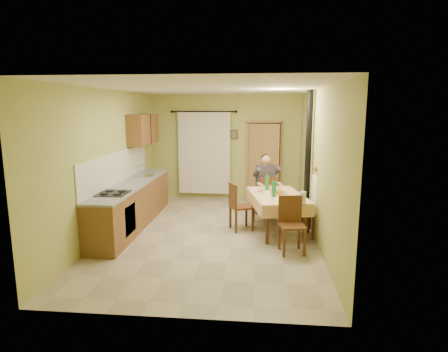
# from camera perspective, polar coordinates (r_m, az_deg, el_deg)

# --- Properties ---
(floor) EXTENTS (4.00, 6.00, 0.01)m
(floor) POSITION_cam_1_polar(r_m,az_deg,el_deg) (7.46, -2.01, -8.83)
(floor) COLOR tan
(floor) RESTS_ON ground
(room_shell) EXTENTS (4.04, 6.04, 2.82)m
(room_shell) POSITION_cam_1_polar(r_m,az_deg,el_deg) (7.07, -2.10, 5.24)
(room_shell) COLOR tan
(room_shell) RESTS_ON ground
(kitchen_run) EXTENTS (0.64, 3.64, 1.56)m
(kitchen_run) POSITION_cam_1_polar(r_m,az_deg,el_deg) (8.08, -13.78, -4.05)
(kitchen_run) COLOR brown
(kitchen_run) RESTS_ON ground
(upper_cabinets) EXTENTS (0.35, 1.40, 0.70)m
(upper_cabinets) POSITION_cam_1_polar(r_m,az_deg,el_deg) (9.12, -12.18, 6.99)
(upper_cabinets) COLOR brown
(upper_cabinets) RESTS_ON room_shell
(curtain) EXTENTS (1.70, 0.07, 2.22)m
(curtain) POSITION_cam_1_polar(r_m,az_deg,el_deg) (10.06, -3.03, 3.57)
(curtain) COLOR black
(curtain) RESTS_ON ground
(doorway) EXTENTS (0.96, 0.23, 2.15)m
(doorway) POSITION_cam_1_polar(r_m,az_deg,el_deg) (10.01, 6.08, 2.28)
(doorway) COLOR black
(doorway) RESTS_ON ground
(dining_table) EXTENTS (1.29, 1.78, 0.76)m
(dining_table) POSITION_cam_1_polar(r_m,az_deg,el_deg) (7.58, 8.09, -5.59)
(dining_table) COLOR #F1BE7B
(dining_table) RESTS_ON ground
(tableware) EXTENTS (0.95, 1.56, 0.33)m
(tableware) POSITION_cam_1_polar(r_m,az_deg,el_deg) (7.37, 8.47, -2.49)
(tableware) COLOR white
(tableware) RESTS_ON dining_table
(chair_far) EXTENTS (0.49, 0.49, 0.93)m
(chair_far) POSITION_cam_1_polar(r_m,az_deg,el_deg) (8.62, 6.37, -4.22)
(chair_far) COLOR #542F17
(chair_far) RESTS_ON ground
(chair_near) EXTENTS (0.47, 0.47, 0.97)m
(chair_near) POSITION_cam_1_polar(r_m,az_deg,el_deg) (6.57, 10.27, -9.02)
(chair_near) COLOR #542F17
(chair_near) RESTS_ON ground
(chair_right) EXTENTS (0.44, 0.44, 0.96)m
(chair_right) POSITION_cam_1_polar(r_m,az_deg,el_deg) (7.46, 14.49, -6.82)
(chair_right) COLOR #542F17
(chair_right) RESTS_ON ground
(chair_left) EXTENTS (0.54, 0.54, 0.97)m
(chair_left) POSITION_cam_1_polar(r_m,az_deg,el_deg) (7.64, 2.54, -6.08)
(chair_left) COLOR #542F17
(chair_left) RESTS_ON ground
(man_far) EXTENTS (0.65, 0.59, 1.39)m
(man_far) POSITION_cam_1_polar(r_m,az_deg,el_deg) (8.51, 6.42, -0.35)
(man_far) COLOR #38333D
(man_far) RESTS_ON chair_far
(man_right) EXTENTS (0.50, 0.61, 1.39)m
(man_right) POSITION_cam_1_polar(r_m,az_deg,el_deg) (7.31, 14.60, -2.40)
(man_right) COLOR silver
(man_right) RESTS_ON chair_right
(stove_flue) EXTENTS (0.24, 0.24, 2.80)m
(stove_flue) POSITION_cam_1_polar(r_m,az_deg,el_deg) (7.78, 12.55, -0.45)
(stove_flue) COLOR black
(stove_flue) RESTS_ON ground
(picture_back) EXTENTS (0.19, 0.03, 0.23)m
(picture_back) POSITION_cam_1_polar(r_m,az_deg,el_deg) (10.00, 1.57, 6.34)
(picture_back) COLOR black
(picture_back) RESTS_ON room_shell
(picture_right) EXTENTS (0.03, 0.31, 0.21)m
(picture_right) POSITION_cam_1_polar(r_m,az_deg,el_deg) (8.27, 12.76, 5.94)
(picture_right) COLOR brown
(picture_right) RESTS_ON room_shell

